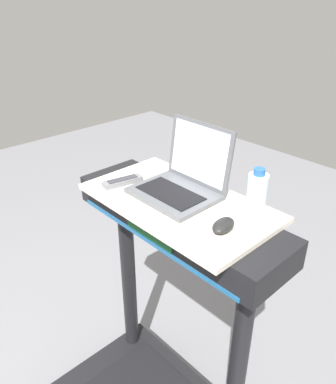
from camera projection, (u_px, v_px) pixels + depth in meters
desk_board at (178, 202)px, 1.41m from camera, size 0.72×0.40×0.02m
laptop at (182, 180)px, 1.43m from camera, size 0.30×0.27×0.25m
computer_mouse at (223, 225)px, 1.22m from camera, size 0.08×0.11×0.03m
water_bottle at (256, 196)px, 1.25m from camera, size 0.07×0.07×0.18m
tv_remote at (123, 181)px, 1.52m from camera, size 0.08×0.17×0.02m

